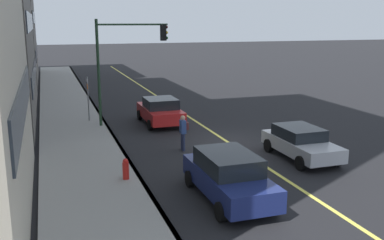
{
  "coord_description": "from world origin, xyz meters",
  "views": [
    {
      "loc": [
        -19.28,
        8.39,
        5.88
      ],
      "look_at": [
        -2.18,
        2.67,
        1.83
      ],
      "focal_mm": 41.23,
      "sensor_mm": 36.0,
      "label": 1
    }
  ],
  "objects_px": {
    "pedestrian_with_backpack": "(183,130)",
    "traffic_light_mast": "(125,54)",
    "street_sign_post": "(88,96)",
    "car_silver": "(301,142)",
    "fire_hydrant": "(126,171)",
    "car_navy": "(228,176)",
    "car_red": "(160,111)"
  },
  "relations": [
    {
      "from": "pedestrian_with_backpack",
      "to": "street_sign_post",
      "type": "height_order",
      "value": "street_sign_post"
    },
    {
      "from": "car_red",
      "to": "pedestrian_with_backpack",
      "type": "distance_m",
      "value": 5.63
    },
    {
      "from": "car_silver",
      "to": "pedestrian_with_backpack",
      "type": "bearing_deg",
      "value": 58.35
    },
    {
      "from": "car_red",
      "to": "pedestrian_with_backpack",
      "type": "bearing_deg",
      "value": 176.43
    },
    {
      "from": "pedestrian_with_backpack",
      "to": "car_red",
      "type": "bearing_deg",
      "value": -3.57
    },
    {
      "from": "car_silver",
      "to": "street_sign_post",
      "type": "xyz_separation_m",
      "value": [
        9.91,
        8.09,
        0.9
      ]
    },
    {
      "from": "car_red",
      "to": "car_silver",
      "type": "height_order",
      "value": "car_red"
    },
    {
      "from": "car_navy",
      "to": "street_sign_post",
      "type": "bearing_deg",
      "value": 14.21
    },
    {
      "from": "car_red",
      "to": "fire_hydrant",
      "type": "height_order",
      "value": "car_red"
    },
    {
      "from": "car_red",
      "to": "fire_hydrant",
      "type": "bearing_deg",
      "value": 157.93
    },
    {
      "from": "traffic_light_mast",
      "to": "car_red",
      "type": "bearing_deg",
      "value": -91.18
    },
    {
      "from": "car_red",
      "to": "fire_hydrant",
      "type": "relative_size",
      "value": 4.56
    },
    {
      "from": "pedestrian_with_backpack",
      "to": "fire_hydrant",
      "type": "distance_m",
      "value": 4.72
    },
    {
      "from": "car_red",
      "to": "pedestrian_with_backpack",
      "type": "relative_size",
      "value": 2.58
    },
    {
      "from": "car_navy",
      "to": "street_sign_post",
      "type": "distance_m",
      "value": 13.53
    },
    {
      "from": "car_red",
      "to": "car_silver",
      "type": "bearing_deg",
      "value": -153.7
    },
    {
      "from": "pedestrian_with_backpack",
      "to": "street_sign_post",
      "type": "xyz_separation_m",
      "value": [
        7.14,
        3.59,
        0.65
      ]
    },
    {
      "from": "car_navy",
      "to": "traffic_light_mast",
      "type": "distance_m",
      "value": 12.14
    },
    {
      "from": "car_red",
      "to": "pedestrian_with_backpack",
      "type": "xyz_separation_m",
      "value": [
        -5.62,
        0.35,
        0.19
      ]
    },
    {
      "from": "pedestrian_with_backpack",
      "to": "traffic_light_mast",
      "type": "relative_size",
      "value": 0.28
    },
    {
      "from": "street_sign_post",
      "to": "fire_hydrant",
      "type": "distance_m",
      "value": 10.56
    },
    {
      "from": "pedestrian_with_backpack",
      "to": "street_sign_post",
      "type": "distance_m",
      "value": 8.02
    },
    {
      "from": "pedestrian_with_backpack",
      "to": "traffic_light_mast",
      "type": "height_order",
      "value": "traffic_light_mast"
    },
    {
      "from": "fire_hydrant",
      "to": "car_navy",
      "type": "bearing_deg",
      "value": -130.8
    },
    {
      "from": "traffic_light_mast",
      "to": "pedestrian_with_backpack",
      "type": "bearing_deg",
      "value": -164.19
    },
    {
      "from": "car_silver",
      "to": "traffic_light_mast",
      "type": "distance_m",
      "value": 10.94
    },
    {
      "from": "pedestrian_with_backpack",
      "to": "traffic_light_mast",
      "type": "xyz_separation_m",
      "value": [
        5.66,
        1.6,
        3.14
      ]
    },
    {
      "from": "street_sign_post",
      "to": "traffic_light_mast",
      "type": "bearing_deg",
      "value": -126.68
    },
    {
      "from": "pedestrian_with_backpack",
      "to": "fire_hydrant",
      "type": "bearing_deg",
      "value": 135.58
    },
    {
      "from": "pedestrian_with_backpack",
      "to": "fire_hydrant",
      "type": "height_order",
      "value": "pedestrian_with_backpack"
    },
    {
      "from": "traffic_light_mast",
      "to": "fire_hydrant",
      "type": "relative_size",
      "value": 6.38
    },
    {
      "from": "car_red",
      "to": "car_navy",
      "type": "relative_size",
      "value": 0.95
    }
  ]
}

